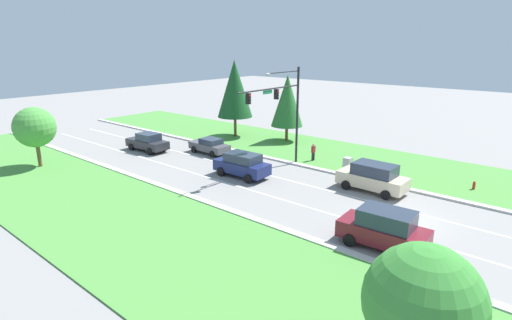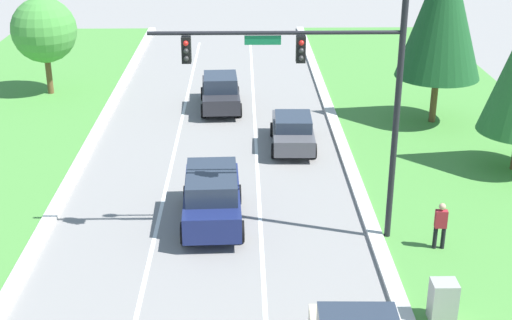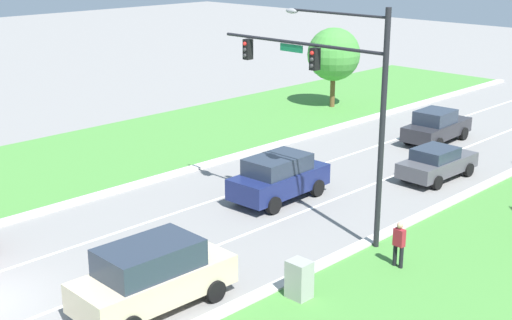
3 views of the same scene
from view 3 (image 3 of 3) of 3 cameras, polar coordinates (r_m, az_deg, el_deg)
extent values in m
cylinder|color=black|center=(24.77, 10.04, 2.07)|extent=(0.20, 0.20, 8.53)
cylinder|color=black|center=(26.55, 3.48, 9.31)|extent=(7.67, 0.12, 0.12)
cube|color=#147042|center=(26.83, 2.85, 8.93)|extent=(1.10, 0.04, 0.28)
cylinder|color=black|center=(25.31, 6.52, 11.58)|extent=(4.22, 0.09, 0.09)
ellipsoid|color=gray|center=(26.67, 2.89, 11.83)|extent=(0.56, 0.28, 0.20)
cube|color=black|center=(26.13, 4.73, 8.05)|extent=(0.28, 0.32, 0.80)
sphere|color=red|center=(25.96, 4.50, 8.52)|extent=(0.16, 0.16, 0.16)
sphere|color=#2D2D2D|center=(26.00, 4.49, 8.01)|extent=(0.16, 0.16, 0.16)
sphere|color=#2D2D2D|center=(26.04, 4.48, 7.51)|extent=(0.16, 0.16, 0.16)
cube|color=black|center=(28.44, -0.65, 8.85)|extent=(0.28, 0.32, 0.80)
sphere|color=red|center=(28.29, -0.90, 9.28)|extent=(0.16, 0.16, 0.16)
sphere|color=#2D2D2D|center=(28.32, -0.90, 8.81)|extent=(0.16, 0.16, 0.16)
sphere|color=#2D2D2D|center=(28.36, -0.90, 8.35)|extent=(0.16, 0.16, 0.16)
cube|color=#4C4C51|center=(34.02, 14.31, -0.38)|extent=(1.84, 4.34, 0.68)
cube|color=#283342|center=(33.64, 14.15, 0.50)|extent=(1.61, 1.97, 0.52)
cylinder|color=black|center=(34.82, 16.62, -0.75)|extent=(0.26, 0.65, 0.64)
cylinder|color=black|center=(35.64, 14.27, -0.15)|extent=(0.26, 0.65, 0.64)
cylinder|color=black|center=(32.62, 14.28, -1.76)|extent=(0.26, 0.65, 0.64)
cylinder|color=black|center=(33.48, 11.82, -1.10)|extent=(0.26, 0.65, 0.64)
cube|color=navy|center=(30.26, 1.88, -1.72)|extent=(2.07, 4.69, 0.89)
cube|color=#283342|center=(29.93, 1.75, -0.34)|extent=(1.82, 2.84, 0.69)
cylinder|color=black|center=(30.90, 4.93, -2.24)|extent=(0.27, 0.75, 0.74)
cylinder|color=black|center=(32.01, 2.28, -1.49)|extent=(0.27, 0.75, 0.74)
cylinder|color=black|center=(28.81, 1.41, -3.64)|extent=(0.27, 0.75, 0.74)
cylinder|color=black|center=(30.00, -1.28, -2.78)|extent=(0.27, 0.75, 0.74)
cube|color=beige|center=(21.83, -8.17, -9.69)|extent=(2.17, 5.02, 0.91)
cube|color=#283342|center=(21.39, -8.54, -7.72)|extent=(1.91, 3.02, 0.82)
cylinder|color=black|center=(22.17, -3.30, -10.42)|extent=(0.26, 0.70, 0.70)
cylinder|color=black|center=(23.57, -6.51, -8.74)|extent=(0.26, 0.70, 0.70)
cylinder|color=black|center=(22.06, -12.97, -11.00)|extent=(0.26, 0.70, 0.70)
cube|color=#28282D|center=(40.19, 14.26, 2.41)|extent=(2.06, 4.76, 0.76)
cube|color=#283342|center=(39.77, 14.15, 3.36)|extent=(1.75, 2.18, 0.72)
cylinder|color=black|center=(41.17, 16.27, 2.04)|extent=(0.27, 0.71, 0.70)
cylinder|color=black|center=(41.93, 14.08, 2.49)|extent=(0.27, 0.71, 0.70)
cylinder|color=black|center=(38.65, 14.38, 1.23)|extent=(0.27, 0.71, 0.70)
cylinder|color=black|center=(39.46, 12.08, 1.72)|extent=(0.27, 0.71, 0.70)
cube|color=#9E9E99|center=(22.14, 3.48, -9.60)|extent=(0.70, 0.60, 1.29)
cylinder|color=black|center=(24.67, 11.05, -7.55)|extent=(0.14, 0.14, 0.84)
cylinder|color=black|center=(24.54, 11.54, -7.73)|extent=(0.14, 0.14, 0.84)
cube|color=maroon|center=(24.31, 11.39, -6.10)|extent=(0.39, 0.24, 0.60)
sphere|color=tan|center=(24.15, 11.45, -5.14)|extent=(0.22, 0.22, 0.22)
cylinder|color=brown|center=(47.30, 6.14, 5.51)|extent=(0.32, 0.32, 2.26)
sphere|color=#47933D|center=(46.88, 6.24, 8.41)|extent=(3.44, 3.44, 3.44)
camera|label=1|loc=(42.32, -46.02, 11.88)|focal=28.00mm
camera|label=2|loc=(18.41, -51.44, 14.22)|focal=50.00mm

